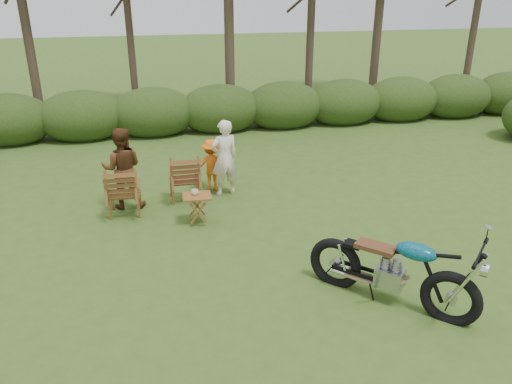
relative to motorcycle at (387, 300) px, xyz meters
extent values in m
plane|color=#344F1A|center=(-0.89, 0.39, 0.00)|extent=(80.00, 80.00, 0.00)
cylinder|color=#38291F|center=(-6.39, 11.49, 3.60)|extent=(0.28, 0.28, 7.20)
cylinder|color=#38291F|center=(-3.39, 12.59, 3.15)|extent=(0.24, 0.24, 6.30)
cylinder|color=#38291F|center=(2.61, 11.49, 3.24)|extent=(0.26, 0.26, 6.48)
cylinder|color=#38291F|center=(8.11, 10.39, 3.42)|extent=(0.24, 0.24, 6.84)
ellipsoid|color=#1F3814|center=(-6.89, 9.39, 0.63)|extent=(2.52, 1.68, 1.51)
ellipsoid|color=#1F3814|center=(-4.89, 9.39, 0.63)|extent=(2.52, 1.68, 1.51)
ellipsoid|color=#1F3814|center=(-2.89, 9.39, 0.63)|extent=(2.52, 1.68, 1.51)
ellipsoid|color=#1F3814|center=(-0.89, 9.39, 0.63)|extent=(2.52, 1.68, 1.51)
ellipsoid|color=#1F3814|center=(1.11, 9.39, 0.63)|extent=(2.52, 1.68, 1.51)
ellipsoid|color=#1F3814|center=(3.11, 9.39, 0.63)|extent=(2.52, 1.68, 1.51)
ellipsoid|color=#1F3814|center=(5.11, 9.39, 0.63)|extent=(2.52, 1.68, 1.51)
ellipsoid|color=#1F3814|center=(7.11, 9.39, 0.63)|extent=(2.52, 1.68, 1.51)
ellipsoid|color=#1F3814|center=(9.11, 9.39, 0.63)|extent=(2.52, 1.68, 1.51)
imported|color=beige|center=(-2.36, 3.13, 0.61)|extent=(0.17, 0.17, 0.10)
imported|color=#F3E1C8|center=(-1.60, 4.33, 0.00)|extent=(0.67, 0.52, 1.63)
imported|color=#502E17|center=(-3.66, 4.15, 0.00)|extent=(0.85, 0.69, 1.64)
imported|color=orange|center=(-1.84, 4.65, 0.00)|extent=(0.76, 0.46, 1.14)
camera|label=1|loc=(-3.15, -5.39, 4.17)|focal=35.00mm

